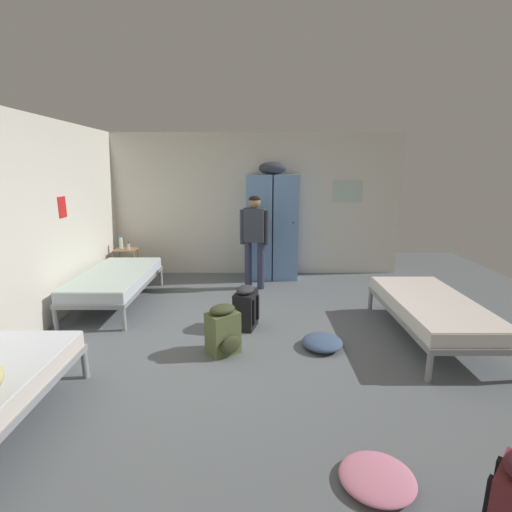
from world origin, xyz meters
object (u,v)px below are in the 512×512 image
Objects in this scene: shelf_unit at (127,261)px; water_bottle at (121,243)px; clothes_pile_denim at (323,342)px; bed_right at (432,308)px; clothes_pile_pink at (378,478)px; backpack_olive at (224,331)px; locker_bank at (272,225)px; lotion_bottle at (129,246)px; bed_left_rear at (116,279)px; backpack_black at (245,308)px; person_traveler at (255,234)px.

water_bottle is at bearing 165.96° from shelf_unit.
shelf_unit is 1.22× the size of clothes_pile_denim.
bed_right is 2.47m from clothes_pile_pink.
bed_right is 8.03× the size of water_bottle.
clothes_pile_denim is (1.09, 0.12, -0.20)m from backpack_olive.
water_bottle reaches higher than shelf_unit.
water_bottle reaches higher than clothes_pile_pink.
bed_right is 5.03m from water_bottle.
locker_bank is 2.55m from lotion_bottle.
water_bottle is at bearing 158.20° from lotion_bottle.
bed_left_rear is at bearing -148.90° from locker_bank.
backpack_olive is at bearing -53.43° from water_bottle.
bed_left_rear is at bearing 156.49° from backpack_black.
backpack_black is at bearing -42.68° from water_bottle.
bed_right is 3.45× the size of backpack_black.
person_traveler is 3.27× the size of clothes_pile_denim.
backpack_black is at bearing -43.82° from lotion_bottle.
bed_left_rear is 2.27m from backpack_olive.
water_bottle is at bearing 104.97° from bed_left_rear.
backpack_olive reaches higher than clothes_pile_denim.
locker_bank reaches higher than clothes_pile_denim.
shelf_unit is 1.04× the size of backpack_black.
backpack_olive reaches higher than clothes_pile_pink.
person_traveler is (2.02, 0.75, 0.54)m from bed_left_rear.
person_traveler reaches higher than lotion_bottle.
person_traveler is 2.42m from water_bottle.
person_traveler reaches higher than bed_left_rear.
locker_bank is 3.06m from backpack_olive.
clothes_pile_denim is (0.77, -2.13, -0.86)m from person_traveler.
lotion_bottle is at bearing 125.09° from backpack_olive.
locker_bank is at bearing 3.74° from water_bottle.
clothes_pile_pink is at bearing -84.03° from locker_bank.
backpack_black is 1.17× the size of clothes_pile_denim.
bed_right is at bearing -55.49° from locker_bank.
bed_right is at bearing -8.10° from backpack_black.
bed_left_rear is at bearing -81.29° from lotion_bottle.
bed_right is 14.15× the size of lotion_bottle.
clothes_pile_denim is (3.04, -2.59, -0.28)m from shelf_unit.
backpack_black is (2.09, -2.00, -0.37)m from lotion_bottle.
bed_right is 3.93× the size of clothes_pile_pink.
clothes_pile_denim is at bearing 90.88° from clothes_pile_pink.
water_bottle is (-2.35, 0.48, -0.25)m from person_traveler.
person_traveler is (2.27, -0.46, 0.58)m from shelf_unit.
shelf_unit is 4.94m from bed_right.
person_traveler is 2.42m from clothes_pile_denim.
person_traveler is 2.78× the size of backpack_olive.
person_traveler is 1.72m from backpack_black.
water_bottle is 4.12m from clothes_pile_denim.
bed_left_rear is 3.93× the size of clothes_pile_pink.
person_traveler is 2.26m from lotion_bottle.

